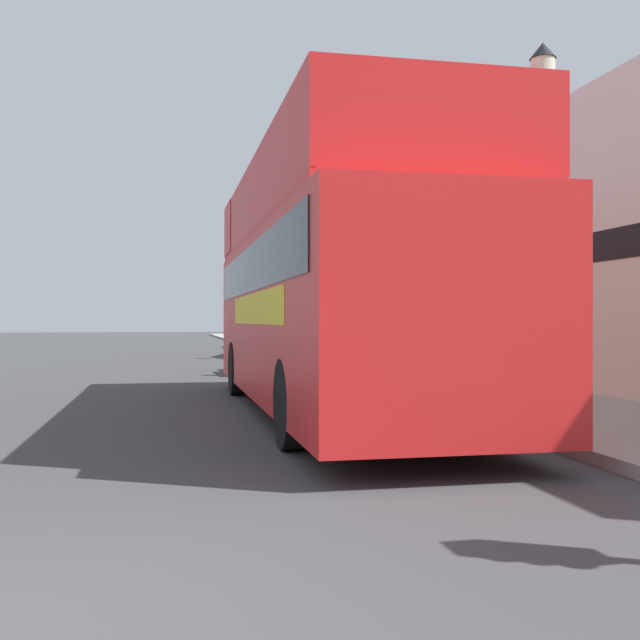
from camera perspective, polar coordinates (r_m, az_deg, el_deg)
name	(u,v)px	position (r m, az deg, el deg)	size (l,w,h in m)	color
ground_plane	(126,367)	(24.55, -14.55, -3.47)	(144.00, 144.00, 0.00)	#3D3D3F
sidewalk	(369,368)	(22.32, 3.79, -3.64)	(3.36, 108.00, 0.14)	#999993
brick_terrace_rear	(443,245)	(29.80, 9.32, 5.65)	(6.00, 23.42, 8.84)	#9E664C
tour_bus	(329,301)	(11.88, 0.67, 1.45)	(2.61, 10.66, 3.89)	red
parked_car_ahead_of_bus	(284,350)	(20.38, -2.75, -2.26)	(1.91, 4.41, 1.43)	maroon
lamp_post_nearest	(543,162)	(10.58, 16.62, 11.47)	(0.35, 0.35, 5.03)	black
lamp_post_second	(362,237)	(18.98, 3.22, 6.33)	(0.35, 0.35, 5.02)	black
lamp_post_third	(297,268)	(27.82, -1.74, 4.02)	(0.35, 0.35, 4.79)	black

